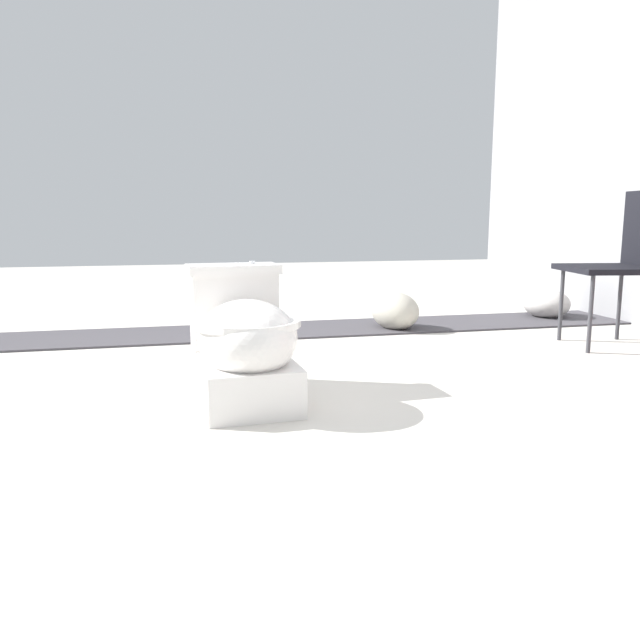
{
  "coord_description": "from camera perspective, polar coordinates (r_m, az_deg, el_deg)",
  "views": [
    {
      "loc": [
        2.39,
        -0.41,
        0.7
      ],
      "look_at": [
        0.07,
        0.14,
        0.3
      ],
      "focal_mm": 35.0,
      "sensor_mm": 36.0,
      "label": 1
    }
  ],
  "objects": [
    {
      "name": "boulder_near",
      "position": [
        4.6,
        19.98,
        1.43
      ],
      "size": [
        0.41,
        0.38,
        0.2
      ],
      "primitive_type": "ellipsoid",
      "rotation": [
        0.0,
        0.0,
        2.93
      ],
      "color": "#B7B2AD",
      "rests_on": "ground"
    },
    {
      "name": "toilet",
      "position": [
        2.38,
        -7.03,
        -2.17
      ],
      "size": [
        0.65,
        0.41,
        0.52
      ],
      "rotation": [
        0.0,
        0.0,
        0.06
      ],
      "color": "white",
      "rests_on": "ground"
    },
    {
      "name": "boulder_far",
      "position": [
        3.89,
        6.87,
        0.82
      ],
      "size": [
        0.41,
        0.36,
        0.23
      ],
      "primitive_type": "ellipsoid",
      "rotation": [
        0.0,
        0.0,
        0.37
      ],
      "color": "#ADA899",
      "rests_on": "ground"
    },
    {
      "name": "ground_plane",
      "position": [
        2.53,
        -3.4,
        -6.57
      ],
      "size": [
        14.0,
        14.0,
        0.0
      ],
      "primitive_type": "plane",
      "color": "beige"
    },
    {
      "name": "gravel_strip",
      "position": [
        3.89,
        0.49,
        -0.77
      ],
      "size": [
        0.56,
        8.0,
        0.01
      ],
      "primitive_type": "cube",
      "color": "#423F44",
      "rests_on": "ground"
    },
    {
      "name": "folding_chair_left",
      "position": [
        3.73,
        26.33,
        5.63
      ],
      "size": [
        0.51,
        0.51,
        0.83
      ],
      "rotation": [
        0.0,
        0.0,
        -1.74
      ],
      "color": "black",
      "rests_on": "ground"
    }
  ]
}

